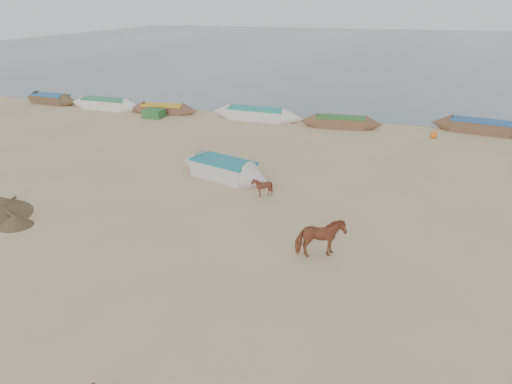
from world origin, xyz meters
TOP-DOWN VIEW (x-y plane):
  - ground at (0.00, 0.00)m, footprint 140.00×140.00m
  - sea at (0.00, 82.00)m, footprint 160.00×160.00m
  - cow_adult at (3.15, 1.32)m, footprint 1.80×1.41m
  - calf_front at (-0.39, 6.03)m, footprint 0.86×0.78m
  - near_canoe at (-2.92, 7.80)m, footprint 5.52×3.13m
  - waterline_canoes at (-0.68, 20.47)m, footprint 54.57×3.74m
  - beach_clutter at (4.29, 20.05)m, footprint 46.41×4.00m

SIDE VIEW (x-z plane):
  - ground at x=0.00m, z-range 0.00..0.00m
  - sea at x=0.00m, z-range 0.01..0.01m
  - beach_clutter at x=4.29m, z-range -0.02..0.62m
  - waterline_canoes at x=-0.68m, z-range -0.03..0.85m
  - calf_front at x=-0.39m, z-range 0.00..0.89m
  - near_canoe at x=-2.92m, z-range 0.00..0.91m
  - cow_adult at x=3.15m, z-range 0.00..1.39m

